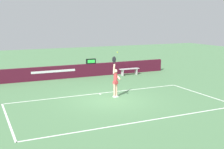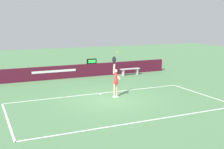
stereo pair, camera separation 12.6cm
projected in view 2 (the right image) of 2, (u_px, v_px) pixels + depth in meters
The scene contains 7 objects.
ground_plane at pixel (110, 100), 15.85m from camera, with size 60.00×60.00×0.00m, color #517F51.
court_lines at pixel (118, 105), 14.91m from camera, with size 10.67×5.33×0.00m.
back_wall at pixel (72, 71), 21.80m from camera, with size 15.45×0.22×0.95m.
speed_display at pixel (92, 61), 22.30m from camera, with size 0.74×0.14×0.38m.
tennis_player at pixel (115, 81), 16.24m from camera, with size 0.48×0.45×2.29m.
tennis_ball at pixel (117, 52), 15.64m from camera, with size 0.07×0.07×0.07m.
courtside_bench_near at pixel (130, 70), 22.88m from camera, with size 1.59×0.37×0.51m.
Camera 2 is at (-6.26, -14.01, 4.19)m, focal length 47.79 mm.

